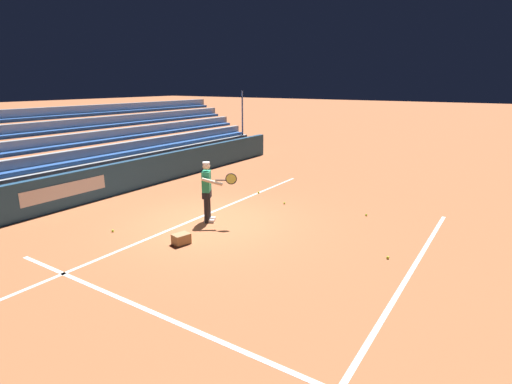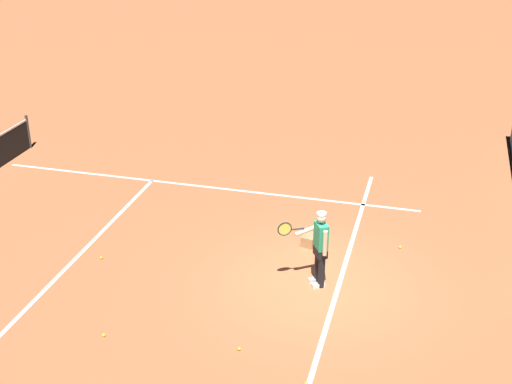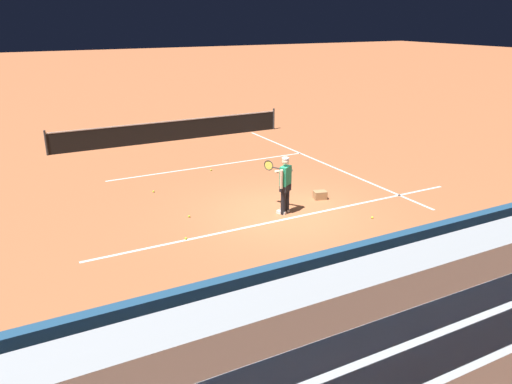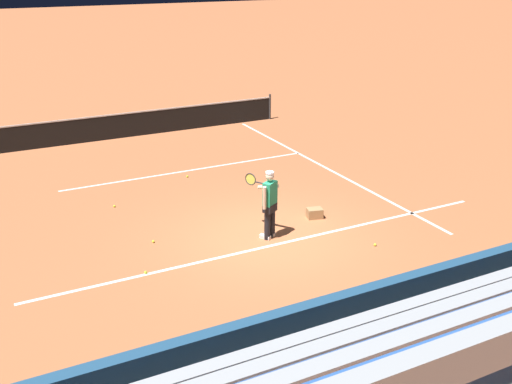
{
  "view_description": "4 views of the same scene",
  "coord_description": "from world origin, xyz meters",
  "px_view_note": "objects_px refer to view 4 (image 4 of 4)",
  "views": [
    {
      "loc": [
        8.22,
        6.92,
        3.82
      ],
      "look_at": [
        -0.85,
        1.03,
        0.84
      ],
      "focal_mm": 28.0,
      "sensor_mm": 36.0,
      "label": 1
    },
    {
      "loc": [
        -12.97,
        -2.16,
        8.27
      ],
      "look_at": [
        1.14,
        1.64,
        1.45
      ],
      "focal_mm": 50.0,
      "sensor_mm": 36.0,
      "label": 2
    },
    {
      "loc": [
        -7.26,
        -11.89,
        5.56
      ],
      "look_at": [
        -1.03,
        -0.14,
        0.85
      ],
      "focal_mm": 35.0,
      "sensor_mm": 36.0,
      "label": 3
    },
    {
      "loc": [
        -6.35,
        -11.8,
        6.41
      ],
      "look_at": [
        0.31,
        1.32,
        0.65
      ],
      "focal_mm": 42.0,
      "sensor_mm": 36.0,
      "label": 4
    }
  ],
  "objects_px": {
    "tennis_ball_stray_back": "(375,245)",
    "tennis_ball_on_baseline": "(114,206)",
    "ball_box_cardboard": "(315,213)",
    "tennis_ball_far_right": "(187,176)",
    "tennis_ball_by_box": "(153,241)",
    "tennis_net": "(145,123)",
    "tennis_player": "(269,204)",
    "tennis_ball_near_player": "(146,272)"
  },
  "relations": [
    {
      "from": "tennis_ball_stray_back",
      "to": "tennis_ball_by_box",
      "type": "height_order",
      "value": "same"
    },
    {
      "from": "ball_box_cardboard",
      "to": "tennis_ball_far_right",
      "type": "distance_m",
      "value": 4.86
    },
    {
      "from": "tennis_net",
      "to": "tennis_ball_on_baseline",
      "type": "bearing_deg",
      "value": -113.81
    },
    {
      "from": "ball_box_cardboard",
      "to": "tennis_ball_on_baseline",
      "type": "relative_size",
      "value": 6.06
    },
    {
      "from": "tennis_ball_on_baseline",
      "to": "tennis_net",
      "type": "height_order",
      "value": "tennis_net"
    },
    {
      "from": "tennis_ball_near_player",
      "to": "tennis_ball_stray_back",
      "type": "bearing_deg",
      "value": -12.54
    },
    {
      "from": "tennis_ball_by_box",
      "to": "tennis_ball_near_player",
      "type": "relative_size",
      "value": 1.0
    },
    {
      "from": "ball_box_cardboard",
      "to": "tennis_net",
      "type": "bearing_deg",
      "value": 99.35
    },
    {
      "from": "ball_box_cardboard",
      "to": "tennis_ball_far_right",
      "type": "relative_size",
      "value": 6.06
    },
    {
      "from": "tennis_player",
      "to": "tennis_ball_by_box",
      "type": "xyz_separation_m",
      "value": [
        -2.64,
        0.99,
        -0.86
      ]
    },
    {
      "from": "tennis_ball_stray_back",
      "to": "tennis_ball_on_baseline",
      "type": "distance_m",
      "value": 7.17
    },
    {
      "from": "tennis_ball_stray_back",
      "to": "tennis_ball_far_right",
      "type": "bearing_deg",
      "value": 109.18
    },
    {
      "from": "ball_box_cardboard",
      "to": "tennis_ball_stray_back",
      "type": "distance_m",
      "value": 2.12
    },
    {
      "from": "ball_box_cardboard",
      "to": "tennis_ball_near_player",
      "type": "height_order",
      "value": "ball_box_cardboard"
    },
    {
      "from": "tennis_player",
      "to": "tennis_ball_far_right",
      "type": "bearing_deg",
      "value": 92.87
    },
    {
      "from": "tennis_player",
      "to": "tennis_net",
      "type": "distance_m",
      "value": 10.28
    },
    {
      "from": "tennis_ball_far_right",
      "to": "tennis_net",
      "type": "xyz_separation_m",
      "value": [
        0.28,
        5.31,
        0.46
      ]
    },
    {
      "from": "tennis_ball_far_right",
      "to": "tennis_net",
      "type": "relative_size",
      "value": 0.01
    },
    {
      "from": "tennis_ball_by_box",
      "to": "tennis_ball_on_baseline",
      "type": "height_order",
      "value": "same"
    },
    {
      "from": "tennis_ball_by_box",
      "to": "ball_box_cardboard",
      "type": "bearing_deg",
      "value": -6.58
    },
    {
      "from": "tennis_ball_stray_back",
      "to": "tennis_player",
      "type": "bearing_deg",
      "value": 142.01
    },
    {
      "from": "tennis_ball_far_right",
      "to": "tennis_net",
      "type": "distance_m",
      "value": 5.33
    },
    {
      "from": "tennis_ball_on_baseline",
      "to": "tennis_player",
      "type": "bearing_deg",
      "value": -51.11
    },
    {
      "from": "ball_box_cardboard",
      "to": "tennis_player",
      "type": "bearing_deg",
      "value": -163.13
    },
    {
      "from": "ball_box_cardboard",
      "to": "tennis_ball_by_box",
      "type": "height_order",
      "value": "ball_box_cardboard"
    },
    {
      "from": "tennis_ball_near_player",
      "to": "tennis_ball_on_baseline",
      "type": "xyz_separation_m",
      "value": [
        0.35,
        4.02,
        0.0
      ]
    },
    {
      "from": "tennis_player",
      "to": "tennis_ball_on_baseline",
      "type": "relative_size",
      "value": 25.98
    },
    {
      "from": "tennis_net",
      "to": "tennis_player",
      "type": "bearing_deg",
      "value": -90.17
    },
    {
      "from": "tennis_ball_far_right",
      "to": "tennis_ball_by_box",
      "type": "height_order",
      "value": "same"
    },
    {
      "from": "tennis_ball_stray_back",
      "to": "tennis_ball_by_box",
      "type": "xyz_separation_m",
      "value": [
        -4.67,
        2.58,
        0.0
      ]
    },
    {
      "from": "tennis_player",
      "to": "tennis_ball_by_box",
      "type": "relative_size",
      "value": 25.98
    },
    {
      "from": "tennis_ball_far_right",
      "to": "tennis_net",
      "type": "height_order",
      "value": "tennis_net"
    },
    {
      "from": "tennis_player",
      "to": "tennis_ball_stray_back",
      "type": "relative_size",
      "value": 25.98
    },
    {
      "from": "tennis_ball_stray_back",
      "to": "tennis_ball_near_player",
      "type": "relative_size",
      "value": 1.0
    },
    {
      "from": "tennis_net",
      "to": "ball_box_cardboard",
      "type": "bearing_deg",
      "value": -80.65
    },
    {
      "from": "tennis_ball_stray_back",
      "to": "tennis_ball_near_player",
      "type": "bearing_deg",
      "value": 167.46
    },
    {
      "from": "tennis_player",
      "to": "tennis_ball_far_right",
      "type": "xyz_separation_m",
      "value": [
        -0.25,
        4.97,
        -0.86
      ]
    },
    {
      "from": "tennis_ball_far_right",
      "to": "tennis_ball_near_player",
      "type": "bearing_deg",
      "value": -119.25
    },
    {
      "from": "tennis_player",
      "to": "tennis_ball_by_box",
      "type": "bearing_deg",
      "value": 159.41
    },
    {
      "from": "ball_box_cardboard",
      "to": "tennis_ball_on_baseline",
      "type": "distance_m",
      "value": 5.51
    },
    {
      "from": "tennis_player",
      "to": "tennis_ball_on_baseline",
      "type": "distance_m",
      "value": 4.72
    },
    {
      "from": "tennis_ball_stray_back",
      "to": "tennis_net",
      "type": "bearing_deg",
      "value": 99.58
    }
  ]
}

